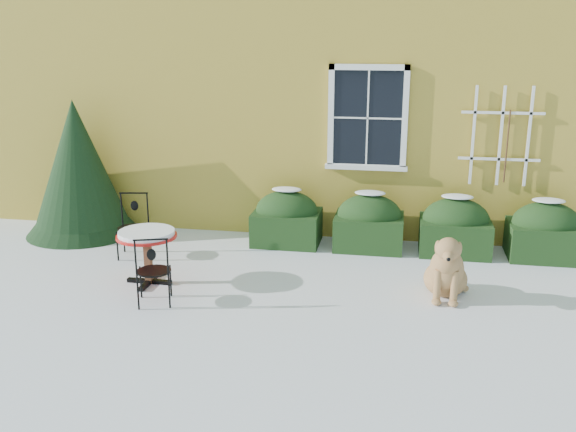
% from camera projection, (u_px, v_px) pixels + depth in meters
% --- Properties ---
extents(ground, '(80.00, 80.00, 0.00)m').
position_uv_depth(ground, '(273.00, 309.00, 7.82)').
color(ground, white).
rests_on(ground, ground).
extents(house, '(12.40, 8.40, 6.40)m').
position_uv_depth(house, '(338.00, 34.00, 13.56)').
color(house, gold).
rests_on(house, ground).
extents(hedge_row, '(4.95, 0.80, 0.91)m').
position_uv_depth(hedge_row, '(412.00, 225.00, 9.84)').
color(hedge_row, black).
rests_on(hedge_row, ground).
extents(evergreen_shrub, '(1.84, 1.84, 2.22)m').
position_uv_depth(evergreen_shrub, '(79.00, 181.00, 10.59)').
color(evergreen_shrub, black).
rests_on(evergreen_shrub, ground).
extents(bistro_table, '(0.80, 0.80, 0.74)m').
position_uv_depth(bistro_table, '(147.00, 240.00, 8.46)').
color(bistro_table, black).
rests_on(bistro_table, ground).
extents(patio_chair_near, '(0.50, 0.50, 0.90)m').
position_uv_depth(patio_chair_near, '(153.00, 270.00, 7.84)').
color(patio_chair_near, black).
rests_on(patio_chair_near, ground).
extents(patio_chair_far, '(0.49, 0.48, 0.94)m').
position_uv_depth(patio_chair_far, '(133.00, 225.00, 9.58)').
color(patio_chair_far, black).
rests_on(patio_chair_far, ground).
extents(dog, '(0.60, 0.98, 0.88)m').
position_uv_depth(dog, '(446.00, 272.00, 8.06)').
color(dog, '#B28350').
rests_on(dog, ground).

